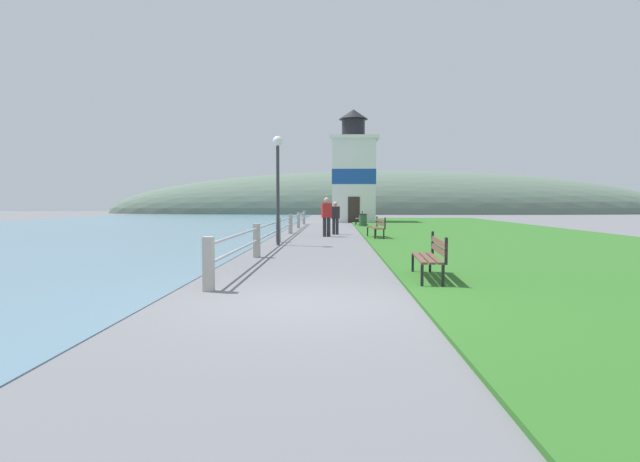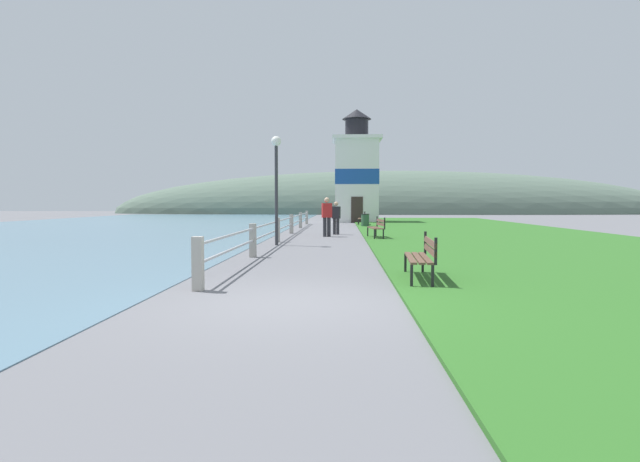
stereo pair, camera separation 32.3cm
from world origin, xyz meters
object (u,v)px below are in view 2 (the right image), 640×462
object	(u,v)px
person_strolling	(336,217)
person_by_railing	(327,215)
park_bench_near	(422,254)
lamp_post	(276,170)
park_bench_far	(363,218)
lighthouse	(357,174)
trash_bin	(365,220)
park_bench_midway	(377,226)

from	to	relation	value
person_strolling	person_by_railing	distance (m)	1.57
park_bench_near	person_by_railing	world-z (taller)	person_by_railing
park_bench_near	lamp_post	bearing A→B (deg)	-60.38
lamp_post	person_by_railing	bearing A→B (deg)	69.78
park_bench_far	person_strolling	distance (m)	9.74
person_strolling	park_bench_far	bearing A→B (deg)	7.69
park_bench_near	lighthouse	size ratio (longest dim) A/B	0.22
person_strolling	trash_bin	distance (m)	7.66
park_bench_midway	lamp_post	xyz separation A→B (m)	(-3.91, -3.33, 2.20)
park_bench_near	lighthouse	xyz separation A→B (m)	(-0.45, 30.06, 3.28)
person_by_railing	park_bench_far	bearing A→B (deg)	-27.64
park_bench_near	trash_bin	world-z (taller)	park_bench_near
park_bench_midway	park_bench_far	world-z (taller)	same
lighthouse	person_strolling	size ratio (longest dim) A/B	5.57
park_bench_far	lamp_post	xyz separation A→B (m)	(-3.78, -15.71, 2.20)
park_bench_midway	person_strolling	bearing A→B (deg)	-63.66
lighthouse	lamp_post	world-z (taller)	lighthouse
park_bench_midway	person_by_railing	bearing A→B (deg)	-36.58
park_bench_midway	park_bench_far	xyz separation A→B (m)	(-0.12, 12.38, 0.00)
park_bench_near	lamp_post	world-z (taller)	lamp_post
park_bench_near	trash_bin	xyz separation A→B (m)	(-0.12, 21.81, -0.12)
park_bench_midway	person_by_railing	distance (m)	2.59
park_bench_near	park_bench_far	world-z (taller)	same
person_strolling	person_by_railing	bearing A→B (deg)	-177.25
park_bench_far	trash_bin	distance (m)	2.15
park_bench_near	lamp_post	xyz separation A→B (m)	(-3.98, 8.24, 2.20)
trash_bin	park_bench_midway	bearing A→B (deg)	-89.73
lighthouse	trash_bin	world-z (taller)	lighthouse
person_by_railing	park_bench_midway	bearing A→B (deg)	-137.09
park_bench_far	person_strolling	world-z (taller)	person_strolling
lamp_post	park_bench_midway	bearing A→B (deg)	40.45
lighthouse	lamp_post	size ratio (longest dim) A/B	2.25
person_by_railing	trash_bin	distance (m)	9.23
park_bench_far	lighthouse	bearing A→B (deg)	-84.11
park_bench_near	park_bench_midway	size ratio (longest dim) A/B	1.10
person_by_railing	trash_bin	xyz separation A→B (m)	(2.16, 8.96, -0.55)
lighthouse	person_by_railing	xyz separation A→B (m)	(-1.83, -17.20, -2.85)
person_by_railing	lighthouse	bearing A→B (deg)	-23.09
person_strolling	person_by_railing	world-z (taller)	person_by_railing
park_bench_far	lighthouse	size ratio (longest dim) A/B	0.22
trash_bin	park_bench_near	bearing A→B (deg)	-89.68
park_bench_near	park_bench_far	distance (m)	23.96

